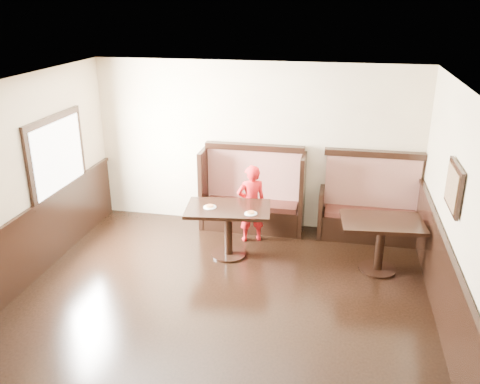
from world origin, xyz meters
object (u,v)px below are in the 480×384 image
(booth_main, at_px, (253,199))
(table_main, at_px, (228,219))
(table_neighbor, at_px, (381,233))
(booth_neighbor, at_px, (370,210))
(child, at_px, (251,204))

(booth_main, relative_size, table_main, 1.31)
(booth_main, height_order, table_neighbor, booth_main)
(booth_neighbor, bearing_deg, child, -164.95)
(table_neighbor, xyz_separation_m, child, (-1.99, 0.62, 0.05))
(booth_neighbor, xyz_separation_m, table_neighbor, (0.11, -1.13, 0.11))
(child, bearing_deg, table_main, 43.52)
(table_neighbor, bearing_deg, child, 157.21)
(booth_neighbor, relative_size, table_main, 1.23)
(booth_main, xyz_separation_m, child, (0.07, -0.51, 0.12))
(booth_main, distance_m, table_neighbor, 2.35)
(booth_neighbor, relative_size, child, 1.28)
(table_main, xyz_separation_m, child, (0.25, 0.59, 0.03))
(booth_main, height_order, booth_neighbor, same)
(table_neighbor, relative_size, child, 0.94)
(booth_neighbor, xyz_separation_m, table_main, (-2.13, -1.10, 0.13))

